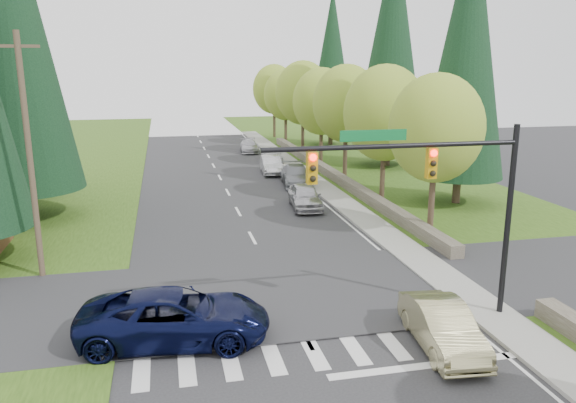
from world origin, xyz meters
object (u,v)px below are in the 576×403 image
object	(u,v)px
suv_navy	(175,317)
parked_car_a	(305,196)
parked_car_b	(296,175)
sedan_champagne	(442,326)
parked_car_e	(249,146)
parked_car_c	(271,165)
parked_car_d	(272,155)

from	to	relation	value
suv_navy	parked_car_a	world-z (taller)	suv_navy
suv_navy	parked_car_b	distance (m)	24.65
sedan_champagne	parked_car_a	world-z (taller)	parked_car_a
parked_car_e	parked_car_c	bearing A→B (deg)	-85.04
parked_car_a	parked_car_b	world-z (taller)	parked_car_a
sedan_champagne	parked_car_d	world-z (taller)	sedan_champagne
parked_car_a	parked_car_e	bearing A→B (deg)	95.08
parked_car_c	parked_car_e	xyz separation A→B (m)	(0.01, 11.98, -0.09)
parked_car_a	parked_car_c	bearing A→B (deg)	94.80
parked_car_a	parked_car_d	bearing A→B (deg)	91.38
parked_car_a	parked_car_c	world-z (taller)	parked_car_a
parked_car_e	parked_car_b	bearing A→B (deg)	-81.84
parked_car_a	parked_car_b	distance (m)	6.93
suv_navy	parked_car_e	world-z (taller)	suv_navy
sedan_champagne	parked_car_b	size ratio (longest dim) A/B	0.86
parked_car_d	parked_car_a	bearing A→B (deg)	-90.77
suv_navy	parked_car_e	size ratio (longest dim) A/B	1.40
parked_car_d	parked_car_e	size ratio (longest dim) A/B	0.97
parked_car_d	sedan_champagne	bearing A→B (deg)	-89.01
suv_navy	parked_car_b	bearing A→B (deg)	-15.64
parked_car_e	parked_car_a	bearing A→B (deg)	-85.32
parked_car_a	parked_car_c	distance (m)	11.84
parked_car_a	parked_car_e	world-z (taller)	parked_car_a
suv_navy	parked_car_d	distance (m)	34.51
parked_car_b	parked_car_e	size ratio (longest dim) A/B	1.17
parked_car_b	parked_car_c	distance (m)	5.08
suv_navy	parked_car_e	distance (m)	40.65
parked_car_b	sedan_champagne	bearing A→B (deg)	-86.62
suv_navy	parked_car_c	bearing A→B (deg)	-10.14
parked_car_a	parked_car_b	size ratio (longest dim) A/B	0.88
parked_car_c	suv_navy	bearing A→B (deg)	-102.93
suv_navy	parked_car_d	bearing A→B (deg)	-9.25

